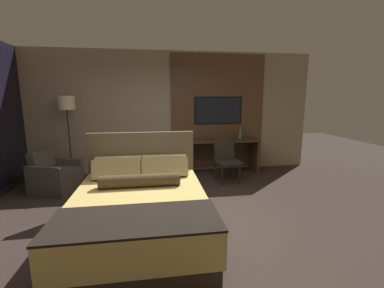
# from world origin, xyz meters

# --- Properties ---
(ground_plane) EXTENTS (16.00, 16.00, 0.00)m
(ground_plane) POSITION_xyz_m (0.00, 0.00, 0.00)
(ground_plane) COLOR #332823
(wall_back_tv_panel) EXTENTS (7.20, 0.09, 2.80)m
(wall_back_tv_panel) POSITION_xyz_m (0.17, 2.59, 1.40)
(wall_back_tv_panel) COLOR tan
(wall_back_tv_panel) RESTS_ON ground_plane
(bed) EXTENTS (1.66, 2.13, 1.22)m
(bed) POSITION_xyz_m (-0.41, -0.33, 0.36)
(bed) COLOR #33281E
(bed) RESTS_ON ground_plane
(desk) EXTENTS (1.75, 0.57, 0.79)m
(desk) POSITION_xyz_m (1.33, 2.28, 0.53)
(desk) COLOR #422D1E
(desk) RESTS_ON ground_plane
(tv) EXTENTS (1.14, 0.04, 0.64)m
(tv) POSITION_xyz_m (1.33, 2.52, 1.45)
(tv) COLOR black
(desk_chair) EXTENTS (0.53, 0.53, 0.88)m
(desk_chair) POSITION_xyz_m (1.28, 1.63, 0.52)
(desk_chair) COLOR #28231E
(desk_chair) RESTS_ON ground_plane
(armchair_by_window) EXTENTS (0.87, 0.90, 0.79)m
(armchair_by_window) POSITION_xyz_m (-2.09, 1.55, 0.27)
(armchair_by_window) COLOR #47423D
(armchair_by_window) RESTS_ON ground_plane
(floor_lamp) EXTENTS (0.34, 0.34, 1.79)m
(floor_lamp) POSITION_xyz_m (-1.97, 2.19, 1.51)
(floor_lamp) COLOR #282623
(floor_lamp) RESTS_ON ground_plane
(vase_tall) EXTENTS (0.10, 0.10, 0.32)m
(vase_tall) POSITION_xyz_m (1.82, 2.30, 0.95)
(vase_tall) COLOR #4C706B
(vase_tall) RESTS_ON desk
(book) EXTENTS (0.26, 0.22, 0.03)m
(book) POSITION_xyz_m (1.36, 2.32, 0.80)
(book) COLOR maroon
(book) RESTS_ON desk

